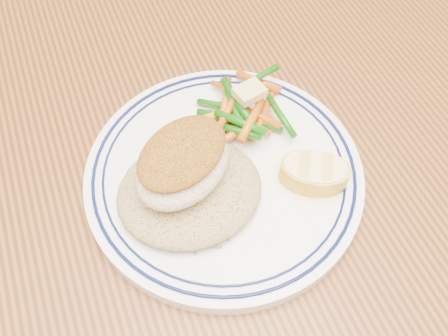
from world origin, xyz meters
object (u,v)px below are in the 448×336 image
at_px(plate, 224,174).
at_px(fish_fillet, 183,163).
at_px(dining_table, 187,233).
at_px(rice_pilaf, 189,189).
at_px(lemon_wedge, 314,172).
at_px(vegetable_pile, 242,111).

height_order(plate, fish_fillet, fish_fillet).
relative_size(dining_table, rice_pilaf, 11.85).
distance_m(plate, lemon_wedge, 0.08).
bearing_deg(plate, fish_fillet, -172.32).
height_order(dining_table, rice_pilaf, rice_pilaf).
bearing_deg(dining_table, plate, -11.46).
height_order(dining_table, fish_fillet, fish_fillet).
relative_size(rice_pilaf, vegetable_pile, 1.27).
bearing_deg(fish_fillet, dining_table, 95.52).
height_order(rice_pilaf, fish_fillet, fish_fillet).
xyz_separation_m(dining_table, fish_fillet, (0.00, -0.01, 0.15)).
distance_m(dining_table, plate, 0.11).
bearing_deg(lemon_wedge, rice_pilaf, 167.04).
bearing_deg(rice_pilaf, fish_fillet, 97.20).
relative_size(plate, lemon_wedge, 3.31).
distance_m(dining_table, fish_fillet, 0.15).
height_order(plate, rice_pilaf, rice_pilaf).
xyz_separation_m(plate, vegetable_pile, (0.04, 0.05, 0.02)).
distance_m(plate, vegetable_pile, 0.06).
bearing_deg(lemon_wedge, vegetable_pile, 110.39).
xyz_separation_m(rice_pilaf, lemon_wedge, (0.11, -0.02, 0.00)).
bearing_deg(plate, dining_table, 168.54).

